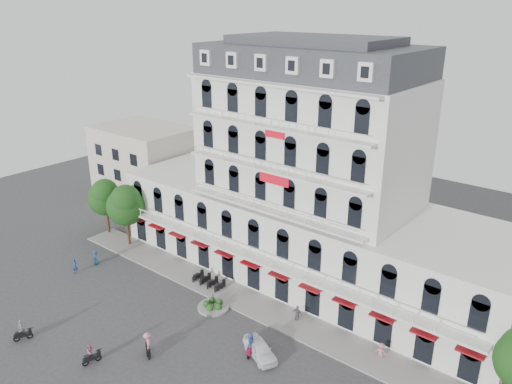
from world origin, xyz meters
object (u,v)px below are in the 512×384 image
object	(u,v)px
parked_car	(260,349)
rider_east	(251,344)
rider_west	(22,332)
rider_center	(147,343)
rider_southwest	(91,354)

from	to	relation	value
parked_car	rider_east	world-z (taller)	rider_east
parked_car	rider_west	distance (m)	21.64
rider_west	parked_car	bearing A→B (deg)	-29.58
rider_west	rider_center	size ratio (longest dim) A/B	0.90
rider_southwest	rider_center	distance (m)	4.70
rider_southwest	rider_east	world-z (taller)	rider_east
rider_west	rider_center	distance (m)	11.99
rider_west	rider_southwest	size ratio (longest dim) A/B	1.04
parked_car	rider_center	world-z (taller)	rider_center
parked_car	rider_east	xyz separation A→B (m)	(-0.77, -0.36, 0.41)
rider_west	rider_east	distance (m)	20.81
rider_east	parked_car	bearing A→B (deg)	-85.62
rider_east	rider_southwest	bearing A→B (deg)	113.32
parked_car	rider_west	world-z (taller)	rider_west
rider_east	rider_center	xyz separation A→B (m)	(-6.87, -5.67, 0.09)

